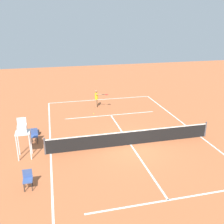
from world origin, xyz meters
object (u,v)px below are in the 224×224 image
object	(u,v)px
tennis_ball	(94,114)
courtside_chair_near	(28,179)
player_serving	(97,97)
umpire_chair	(23,132)
equipment_bag	(34,133)
courtside_chair_mid	(34,135)

from	to	relation	value
tennis_ball	courtside_chair_near	xyz separation A→B (m)	(4.77, 9.32, 0.50)
player_serving	umpire_chair	world-z (taller)	umpire_chair
player_serving	equipment_bag	distance (m)	7.24
courtside_chair_mid	courtside_chair_near	bearing A→B (deg)	88.64
courtside_chair_near	equipment_bag	distance (m)	6.23
tennis_ball	umpire_chair	size ratio (longest dim) A/B	0.03
tennis_ball	courtside_chair_near	bearing A→B (deg)	62.89
courtside_chair_near	courtside_chair_mid	xyz separation A→B (m)	(-0.12, -4.95, 0.00)
player_serving	courtside_chair_mid	size ratio (longest dim) A/B	1.71
courtside_chair_near	courtside_chair_mid	bearing A→B (deg)	-91.36
equipment_bag	tennis_ball	bearing A→B (deg)	-147.02
tennis_ball	equipment_bag	distance (m)	5.71
umpire_chair	equipment_bag	xyz separation A→B (m)	(-0.33, -3.08, -1.46)
umpire_chair	courtside_chair_mid	distance (m)	2.17
courtside_chair_near	courtside_chair_mid	distance (m)	4.96
player_serving	tennis_ball	distance (m)	2.00
player_serving	tennis_ball	bearing A→B (deg)	0.08
courtside_chair_near	tennis_ball	bearing A→B (deg)	-117.11
tennis_ball	umpire_chair	xyz separation A→B (m)	(5.12, 6.19, 1.57)
player_serving	equipment_bag	bearing A→B (deg)	-28.69
umpire_chair	tennis_ball	bearing A→B (deg)	-129.61
umpire_chair	courtside_chair_near	world-z (taller)	umpire_chair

